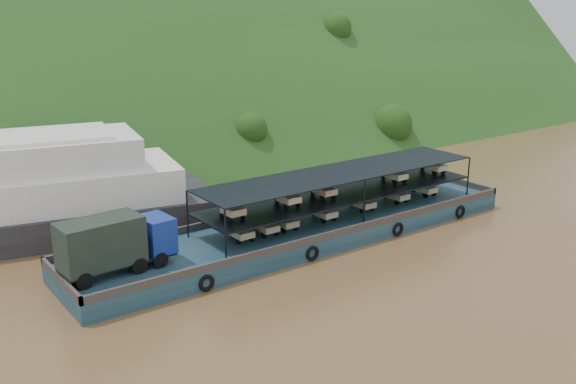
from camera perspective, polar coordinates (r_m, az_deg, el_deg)
ground at (r=46.95m, az=4.15°, el=-4.18°), size 160.00×160.00×0.00m
hillside at (r=76.84m, az=-13.46°, el=3.59°), size 140.00×39.60×39.60m
cargo_barge at (r=45.55m, az=0.14°, el=-3.25°), size 35.00×7.18×4.65m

